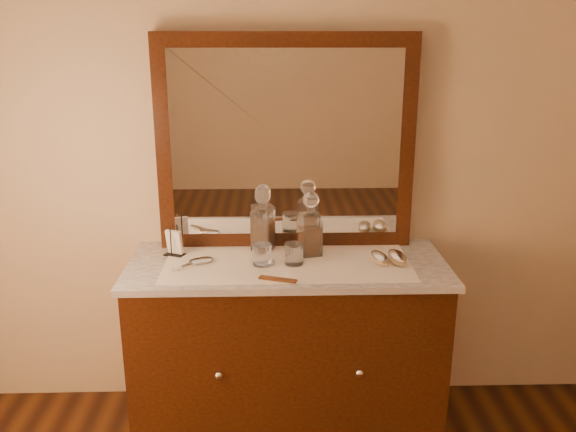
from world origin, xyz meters
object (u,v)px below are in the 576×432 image
object	(u,v)px
pin_dish	(267,262)
hand_mirror_inner	(201,261)
comb	(278,279)
dresser_cabinet	(287,349)
brush_near	(379,258)
napkin_rack	(174,244)
decanter_left	(263,226)
mirror_frame	(286,143)
brush_far	(397,258)
decanter_right	(310,230)
hand_mirror_outer	(195,262)

from	to	relation	value
pin_dish	hand_mirror_inner	bearing A→B (deg)	176.40
pin_dish	comb	distance (m)	0.19
dresser_cabinet	brush_near	distance (m)	0.62
napkin_rack	decanter_left	size ratio (longest dim) A/B	0.47
mirror_frame	brush_far	distance (m)	0.74
pin_dish	brush_far	xyz separation A→B (m)	(0.59, 0.00, 0.02)
decanter_right	brush_near	distance (m)	0.34
hand_mirror_outer	decanter_right	bearing A→B (deg)	11.58
napkin_rack	hand_mirror_inner	size ratio (longest dim) A/B	0.84
comb	hand_mirror_inner	distance (m)	0.40
napkin_rack	decanter_left	world-z (taller)	decanter_left
mirror_frame	brush_far	size ratio (longest dim) A/B	7.14
comb	pin_dish	bearing A→B (deg)	123.82
dresser_cabinet	comb	world-z (taller)	comb
dresser_cabinet	comb	xyz separation A→B (m)	(-0.05, -0.21, 0.45)
comb	napkin_rack	bearing A→B (deg)	165.82
comb	brush_near	bearing A→B (deg)	42.25
dresser_cabinet	comb	size ratio (longest dim) A/B	8.59
decanter_left	brush_near	distance (m)	0.56
decanter_left	hand_mirror_outer	bearing A→B (deg)	-149.60
napkin_rack	brush_near	world-z (taller)	napkin_rack
pin_dish	decanter_right	xyz separation A→B (m)	(0.20, 0.11, 0.11)
brush_near	comb	bearing A→B (deg)	-157.22
decanter_right	brush_near	bearing A→B (deg)	-19.94
dresser_cabinet	napkin_rack	distance (m)	0.73
decanter_left	decanter_right	bearing A→B (deg)	-17.99
brush_near	hand_mirror_inner	size ratio (longest dim) A/B	0.91
mirror_frame	decanter_left	distance (m)	0.40
napkin_rack	brush_far	size ratio (longest dim) A/B	0.84
napkin_rack	hand_mirror_outer	world-z (taller)	napkin_rack
dresser_cabinet	brush_far	distance (m)	0.68
hand_mirror_inner	dresser_cabinet	bearing A→B (deg)	0.65
comb	brush_far	xyz separation A→B (m)	(0.54, 0.19, 0.02)
pin_dish	decanter_left	size ratio (longest dim) A/B	0.24
decanter_left	brush_near	world-z (taller)	decanter_left
brush_near	brush_far	xyz separation A→B (m)	(0.08, -0.00, 0.00)
dresser_cabinet	comb	bearing A→B (deg)	-102.17
comb	brush_near	world-z (taller)	brush_near
dresser_cabinet	pin_dish	size ratio (longest dim) A/B	19.18
comb	napkin_rack	xyz separation A→B (m)	(-0.48, 0.32, 0.05)
brush_far	hand_mirror_outer	distance (m)	0.91
brush_near	hand_mirror_outer	distance (m)	0.83
napkin_rack	hand_mirror_inner	bearing A→B (deg)	-39.48
comb	decanter_right	distance (m)	0.36
mirror_frame	hand_mirror_inner	world-z (taller)	mirror_frame
mirror_frame	decanter_left	size ratio (longest dim) A/B	4.00
pin_dish	hand_mirror_inner	world-z (taller)	hand_mirror_inner
mirror_frame	decanter_left	world-z (taller)	mirror_frame
decanter_right	hand_mirror_outer	xyz separation A→B (m)	(-0.53, -0.11, -0.11)
pin_dish	hand_mirror_inner	size ratio (longest dim) A/B	0.44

